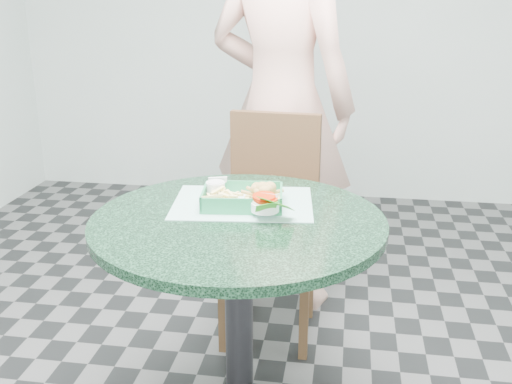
# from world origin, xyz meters

# --- Properties ---
(cafe_table) EXTENTS (0.88, 0.88, 0.75)m
(cafe_table) POSITION_xyz_m (0.00, 0.00, 0.58)
(cafe_table) COLOR #27262A
(cafe_table) RESTS_ON floor
(dining_chair) EXTENTS (0.38, 0.38, 0.93)m
(dining_chair) POSITION_xyz_m (0.01, 0.70, 0.53)
(dining_chair) COLOR #3D2716
(dining_chair) RESTS_ON floor
(diner_person) EXTENTS (0.96, 0.77, 2.28)m
(diner_person) POSITION_xyz_m (0.01, 0.98, 1.14)
(diner_person) COLOR #DEA594
(diner_person) RESTS_ON floor
(placemat) EXTENTS (0.47, 0.37, 0.00)m
(placemat) POSITION_xyz_m (-0.01, 0.12, 0.75)
(placemat) COLOR #8EC0B5
(placemat) RESTS_ON cafe_table
(food_basket) EXTENTS (0.25, 0.18, 0.05)m
(food_basket) POSITION_xyz_m (-0.00, 0.10, 0.77)
(food_basket) COLOR #238750
(food_basket) RESTS_ON placemat
(crab_sandwich) EXTENTS (0.11, 0.11, 0.07)m
(crab_sandwich) POSITION_xyz_m (0.06, 0.09, 0.80)
(crab_sandwich) COLOR #EED277
(crab_sandwich) RESTS_ON food_basket
(fries_pile) EXTENTS (0.13, 0.14, 0.04)m
(fries_pile) POSITION_xyz_m (-0.07, 0.07, 0.79)
(fries_pile) COLOR #FDE587
(fries_pile) RESTS_ON food_basket
(sauce_ramekin) EXTENTS (0.06, 0.06, 0.03)m
(sauce_ramekin) POSITION_xyz_m (-0.09, 0.14, 0.80)
(sauce_ramekin) COLOR white
(sauce_ramekin) RESTS_ON food_basket
(garnish_cup) EXTENTS (0.12, 0.12, 0.05)m
(garnish_cup) POSITION_xyz_m (0.08, 0.01, 0.79)
(garnish_cup) COLOR white
(garnish_cup) RESTS_ON food_basket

